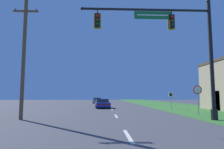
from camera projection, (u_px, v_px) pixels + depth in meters
The scene contains 8 objects.
grass_verge_right at pixel (174, 106), 32.43m from camera, with size 10.00×110.00×0.04m.
road_center_line at pixel (112, 109), 24.05m from camera, with size 0.16×34.80×0.01m.
signal_mast at pixel (180, 44), 13.76m from camera, with size 9.27×0.47×8.47m.
car_ahead at pixel (102, 103), 27.12m from camera, with size 2.15×4.39×1.19m.
far_car at pixel (97, 100), 44.80m from camera, with size 1.82×4.41×1.19m.
stop_sign at pixel (198, 93), 17.21m from camera, with size 0.76×0.07×2.50m.
route_sign_post at pixel (171, 97), 23.98m from camera, with size 0.55×0.06×2.03m.
utility_pole_near at pixel (24, 56), 14.29m from camera, with size 1.80×0.26×8.73m.
Camera 1 is at (-1.01, -2.34, 1.64)m, focal length 32.00 mm.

